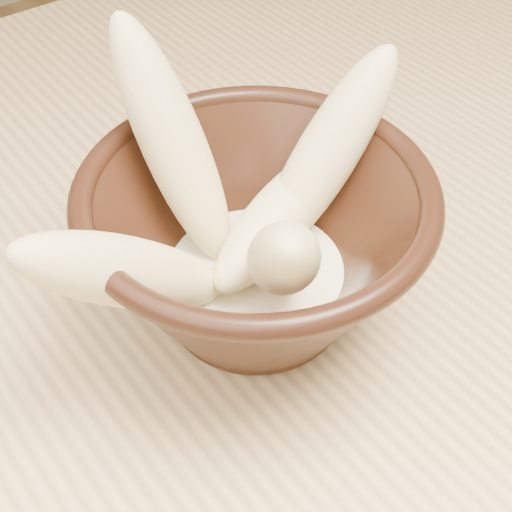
{
  "coord_description": "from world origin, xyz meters",
  "views": [
    {
      "loc": [
        -0.22,
        -0.38,
        1.13
      ],
      "look_at": [
        -0.02,
        -0.12,
        0.81
      ],
      "focal_mm": 50.0,
      "sensor_mm": 36.0,
      "label": 1
    }
  ],
  "objects": [
    {
      "name": "table",
      "position": [
        0.0,
        0.0,
        0.67
      ],
      "size": [
        1.2,
        0.8,
        0.75
      ],
      "color": "tan",
      "rests_on": "ground"
    },
    {
      "name": "bowl",
      "position": [
        -0.02,
        -0.12,
        0.82
      ],
      "size": [
        0.22,
        0.22,
        0.12
      ],
      "rotation": [
        0.0,
        0.0,
        0.19
      ],
      "color": "black",
      "rests_on": "table"
    },
    {
      "name": "milk_puddle",
      "position": [
        -0.02,
        -0.12,
        0.79
      ],
      "size": [
        0.12,
        0.12,
        0.02
      ],
      "primitive_type": "cylinder",
      "color": "#EEE4BF",
      "rests_on": "bowl"
    },
    {
      "name": "banana_upright",
      "position": [
        -0.04,
        -0.06,
        0.87
      ],
      "size": [
        0.05,
        0.13,
        0.17
      ],
      "primitive_type": "ellipsoid",
      "rotation": [
        0.54,
        0.0,
        3.25
      ],
      "color": "#D2BC7C",
      "rests_on": "bowl"
    },
    {
      "name": "banana_left",
      "position": [
        -0.11,
        -0.12,
        0.85
      ],
      "size": [
        0.15,
        0.04,
        0.13
      ],
      "primitive_type": "ellipsoid",
      "rotation": [
        0.86,
        0.0,
        -1.59
      ],
      "color": "#D2BC7C",
      "rests_on": "bowl"
    },
    {
      "name": "banana_right",
      "position": [
        0.05,
        -0.11,
        0.85
      ],
      "size": [
        0.14,
        0.05,
        0.14
      ],
      "primitive_type": "ellipsoid",
      "rotation": [
        0.76,
        0.0,
        1.66
      ],
      "color": "#D2BC7C",
      "rests_on": "bowl"
    },
    {
      "name": "banana_across",
      "position": [
        0.0,
        -0.11,
        0.82
      ],
      "size": [
        0.15,
        0.09,
        0.05
      ],
      "primitive_type": "ellipsoid",
      "rotation": [
        1.5,
        0.0,
        1.93
      ],
      "color": "#D2BC7C",
      "rests_on": "bowl"
    },
    {
      "name": "banana_front",
      "position": [
        -0.04,
        -0.17,
        0.85
      ],
      "size": [
        0.11,
        0.13,
        0.14
      ],
      "primitive_type": "ellipsoid",
      "rotation": [
        0.72,
        0.0,
        -0.65
      ],
      "color": "#D2BC7C",
      "rests_on": "bowl"
    }
  ]
}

